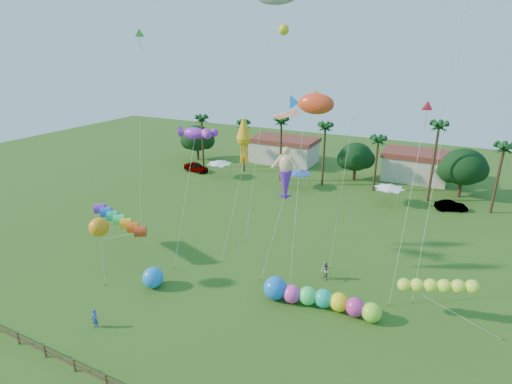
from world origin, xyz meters
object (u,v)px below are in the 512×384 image
at_px(spectator_a, 95,319).
at_px(spectator_b, 325,271).
at_px(blue_ball, 153,278).
at_px(car_b, 451,206).
at_px(caterpillar_inflatable, 316,298).
at_px(car_a, 196,167).

distance_m(spectator_a, spectator_b, 20.65).
height_order(spectator_a, blue_ball, blue_ball).
bearing_deg(blue_ball, car_b, 53.69).
height_order(car_b, blue_ball, blue_ball).
relative_size(spectator_a, caterpillar_inflatable, 0.16).
bearing_deg(caterpillar_inflatable, car_a, 133.20).
bearing_deg(car_b, car_a, 68.97).
xyz_separation_m(spectator_a, spectator_b, (14.24, 14.95, 0.13)).
height_order(car_b, caterpillar_inflatable, caterpillar_inflatable).
relative_size(car_b, blue_ball, 2.10).
relative_size(car_a, car_b, 1.18).
distance_m(car_a, car_b, 41.76).
height_order(spectator_b, caterpillar_inflatable, caterpillar_inflatable).
distance_m(car_b, spectator_a, 46.45).
bearing_deg(car_a, caterpillar_inflatable, -122.54).
relative_size(car_b, caterpillar_inflatable, 0.40).
height_order(car_a, spectator_b, spectator_b).
xyz_separation_m(car_a, blue_ball, (17.61, -32.41, 0.15)).
bearing_deg(spectator_a, caterpillar_inflatable, 29.11).
bearing_deg(spectator_a, car_a, 107.77).
bearing_deg(car_b, spectator_b, 135.71).
xyz_separation_m(car_a, caterpillar_inflatable, (32.14, -28.53, 0.05)).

